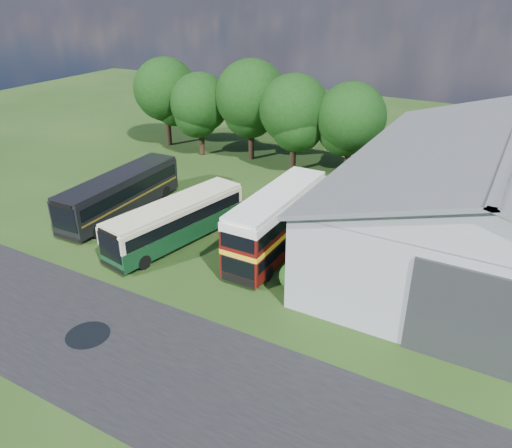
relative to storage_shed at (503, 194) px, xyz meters
The scene contains 15 objects.
ground 22.31m from the storage_shed, 133.18° to the right, with size 120.00×120.00×0.00m, color #193310.
asphalt_road 22.84m from the storage_shed, 122.30° to the right, with size 60.00×8.00×0.02m, color black.
puddle 25.50m from the storage_shed, 130.99° to the right, with size 2.20×2.20×0.01m, color black.
storage_shed is the anchor object (origin of this frame).
tree_left_a 34.12m from the storage_shed, 165.53° to the left, with size 6.46×6.46×9.12m.
tree_left_b 29.01m from the storage_shed, 164.98° to the left, with size 5.78×5.78×8.16m.
tree_mid 24.71m from the storage_shed, 159.03° to the left, with size 6.80×6.80×9.60m.
tree_right_a 19.68m from the storage_shed, 156.53° to the left, with size 6.26×6.26×8.83m.
tree_right_b 15.65m from the storage_shed, 146.47° to the left, with size 5.98×5.98×8.45m.
shrub_front 14.33m from the storage_shed, 133.27° to the right, with size 1.70×1.70×1.70m, color #194714.
shrub_mid 13.02m from the storage_shed, 139.65° to the right, with size 1.60×1.60×1.60m, color #194714.
shrub_back 11.90m from the storage_shed, 147.52° to the right, with size 1.80×1.80×1.80m, color #194714.
bus_green_single 20.80m from the storage_shed, 154.80° to the right, with size 4.31×10.84×2.92m.
bus_maroon_double 14.05m from the storage_shed, 151.00° to the right, with size 2.54×9.82×4.22m.
bus_dark_single 26.29m from the storage_shed, 164.19° to the right, with size 3.00×11.21×3.07m.
Camera 1 is at (15.65, -16.25, 16.06)m, focal length 35.00 mm.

